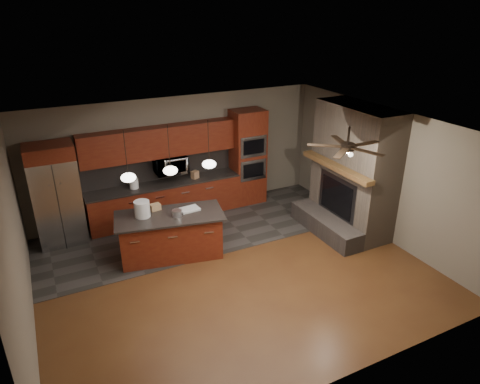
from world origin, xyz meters
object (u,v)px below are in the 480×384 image
white_bucket (142,209)px  counter_box (195,175)px  paint_can (177,213)px  cardboard_box (155,207)px  counter_bucket (134,183)px  oven_tower (248,157)px  microwave (171,165)px  kitchen_island (171,235)px  paint_tray (190,209)px  refrigerator (56,195)px

white_bucket → counter_box: bearing=41.6°
paint_can → cardboard_box: same height
paint_can → counter_bucket: 1.83m
oven_tower → cardboard_box: size_ratio=12.02×
microwave → counter_bucket: (-0.89, -0.05, -0.29)m
cardboard_box → oven_tower: bearing=16.9°
kitchen_island → paint_tray: bearing=14.9°
cardboard_box → counter_bucket: (-0.10, 1.33, 0.03)m
refrigerator → kitchen_island: bearing=-40.0°
paint_can → paint_tray: bearing=24.7°
refrigerator → counter_bucket: refrigerator is taller
paint_tray → cardboard_box: (-0.61, 0.31, 0.04)m
cardboard_box → kitchen_island: bearing=-70.9°
paint_can → counter_bucket: size_ratio=0.84×
paint_tray → cardboard_box: bearing=148.8°
microwave → paint_tray: bearing=-96.1°
refrigerator → counter_box: refrigerator is taller
counter_bucket → counter_box: 1.44m
cardboard_box → counter_box: (1.34, 1.28, 0.01)m
refrigerator → paint_tray: 2.80m
counter_box → microwave: bearing=145.3°
white_bucket → counter_box: 2.19m
microwave → counter_bucket: 0.94m
oven_tower → paint_tray: size_ratio=6.35×
microwave → kitchen_island: (-0.61, -1.72, -0.83)m
kitchen_island → paint_can: bearing=-31.3°
kitchen_island → cardboard_box: size_ratio=11.32×
kitchen_island → paint_can: 0.54m
counter_box → paint_can: bearing=-145.1°
oven_tower → paint_can: bearing=-144.2°
cardboard_box → counter_box: size_ratio=1.10×
counter_bucket → counter_box: size_ratio=1.26×
kitchen_island → counter_bucket: counter_bucket is taller
paint_can → counter_bucket: bearing=102.7°
kitchen_island → white_bucket: white_bucket is taller
kitchen_island → counter_bucket: bearing=110.8°
microwave → refrigerator: bearing=-177.0°
oven_tower → paint_can: oven_tower is taller
microwave → white_bucket: microwave is taller
paint_can → oven_tower: bearing=35.8°
oven_tower → microwave: bearing=178.3°
microwave → counter_box: microwave is taller
microwave → cardboard_box: (-0.79, -1.38, -0.32)m
refrigerator → paint_can: 2.64m
paint_can → white_bucket: bearing=155.3°
oven_tower → counter_bucket: (-2.86, 0.01, -0.18)m
refrigerator → counter_box: bearing=0.6°
oven_tower → kitchen_island: 3.16m
oven_tower → paint_can: size_ratio=12.59×
refrigerator → counter_bucket: bearing=2.9°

